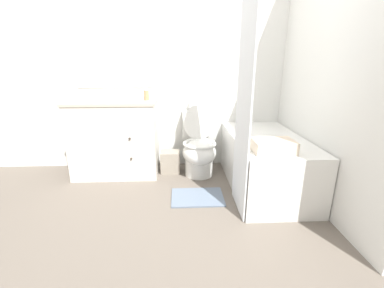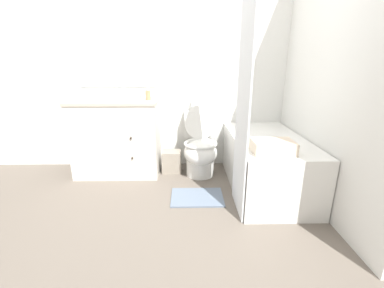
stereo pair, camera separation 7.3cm
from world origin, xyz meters
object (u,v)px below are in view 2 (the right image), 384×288
at_px(soap_dispenser, 148,95).
at_px(hand_towel_folded, 79,98).
at_px(vanity_cabinet, 118,137).
at_px(bathtub, 266,162).
at_px(wastebasket, 172,161).
at_px(tissue_box, 136,96).
at_px(bath_towel_folded, 273,147).
at_px(bath_mat, 197,197).
at_px(toilet, 200,148).
at_px(sink_faucet, 118,95).

xyz_separation_m(soap_dispenser, hand_towel_folded, (-0.74, -0.11, -0.02)).
xyz_separation_m(vanity_cabinet, hand_towel_folded, (-0.35, -0.11, 0.48)).
height_order(bathtub, wastebasket, bathtub).
bearing_deg(tissue_box, bath_towel_folded, -36.66).
distance_m(soap_dispenser, bath_mat, 1.28).
bearing_deg(wastebasket, tissue_box, 168.07).
bearing_deg(toilet, wastebasket, 167.29).
height_order(sink_faucet, hand_towel_folded, sink_faucet).
xyz_separation_m(wastebasket, tissue_box, (-0.41, 0.09, 0.80)).
bearing_deg(wastebasket, bath_mat, -66.54).
distance_m(hand_towel_folded, bath_mat, 1.68).
distance_m(bathtub, tissue_box, 1.67).
height_order(sink_faucet, tissue_box, sink_faucet).
height_order(bathtub, tissue_box, tissue_box).
bearing_deg(bathtub, vanity_cabinet, 165.60).
bearing_deg(toilet, bath_towel_folded, -55.12).
bearing_deg(hand_towel_folded, vanity_cabinet, 16.66).
distance_m(vanity_cabinet, sink_faucet, 0.51).
bearing_deg(bath_mat, hand_towel_folded, 156.26).
bearing_deg(bath_towel_folded, bath_mat, 159.53).
height_order(toilet, bathtub, toilet).
bearing_deg(hand_towel_folded, wastebasket, 6.20).
bearing_deg(wastebasket, soap_dispenser, 179.67).
bearing_deg(tissue_box, soap_dispenser, -28.14).
bearing_deg(tissue_box, toilet, -12.29).
distance_m(toilet, bath_mat, 0.68).
bearing_deg(wastebasket, hand_towel_folded, -173.80).
distance_m(toilet, hand_towel_folded, 1.47).
relative_size(toilet, tissue_box, 6.76).
bearing_deg(soap_dispenser, tissue_box, 151.86).
bearing_deg(sink_faucet, tissue_box, -21.71).
distance_m(bathtub, bath_towel_folded, 0.59).
height_order(soap_dispenser, hand_towel_folded, soap_dispenser).
height_order(tissue_box, bath_towel_folded, tissue_box).
distance_m(bathtub, soap_dispenser, 1.52).
relative_size(toilet, bathtub, 0.60).
height_order(vanity_cabinet, tissue_box, tissue_box).
xyz_separation_m(vanity_cabinet, soap_dispenser, (0.39, 0.00, 0.50)).
height_order(hand_towel_folded, bath_towel_folded, hand_towel_folded).
relative_size(hand_towel_folded, bath_mat, 0.41).
bearing_deg(wastebasket, bathtub, -22.71).
bearing_deg(soap_dispenser, sink_faucet, 155.58).
bearing_deg(soap_dispenser, wastebasket, -0.33).
distance_m(wastebasket, bath_mat, 0.74).
xyz_separation_m(soap_dispenser, bath_towel_folded, (1.18, -0.91, -0.33)).
bearing_deg(bathtub, bath_towel_folded, -102.67).
relative_size(sink_faucet, bath_mat, 0.27).
relative_size(bathtub, tissue_box, 11.31).
bearing_deg(wastebasket, vanity_cabinet, -179.75).
height_order(toilet, soap_dispenser, soap_dispenser).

